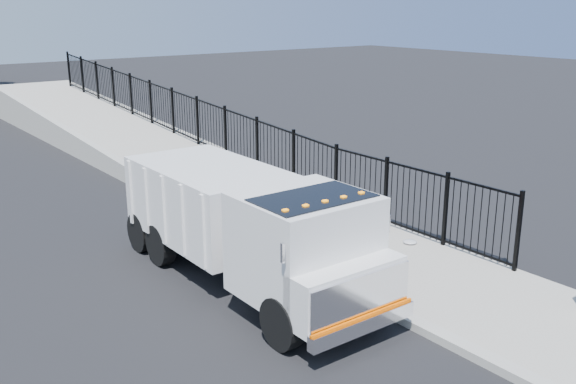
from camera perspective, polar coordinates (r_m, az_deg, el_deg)
ground at (r=13.91m, az=4.14°, el=-8.36°), size 120.00×120.00×0.00m
sidewalk at (r=13.97m, az=15.70°, el=-8.57°), size 3.55×12.00×0.12m
curb at (r=12.60m, az=10.28°, el=-10.94°), size 0.30×12.00×0.16m
ramp at (r=28.12m, az=-14.51°, el=3.92°), size 3.95×24.06×3.19m
iron_fence at (r=25.02m, az=-8.00°, el=4.89°), size 0.10×28.00×1.80m
truck at (r=13.43m, az=-3.45°, el=-2.77°), size 2.47×7.35×2.51m
worker at (r=14.07m, az=7.50°, el=-3.86°), size 0.47×0.66×1.71m
debris at (r=16.17m, az=10.79°, el=-4.37°), size 0.34×0.34×0.09m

